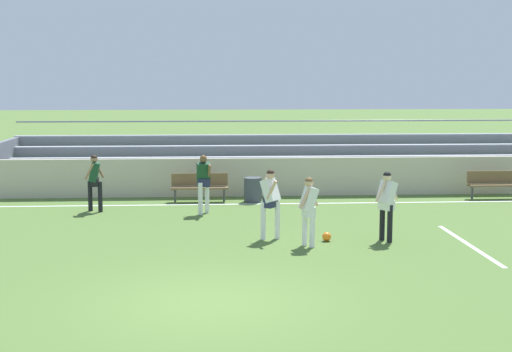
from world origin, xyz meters
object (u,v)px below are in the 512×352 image
(player_white_overlapping, at_px, (270,198))
(soccer_ball, at_px, (327,237))
(bench_near_bin, at_px, (495,182))
(player_white_challenging, at_px, (387,200))
(player_white_on_ball, at_px, (309,206))
(player_dark_dropping_back, at_px, (204,179))
(trash_bin, at_px, (253,190))
(bench_far_left, at_px, (200,185))
(player_dark_trailing_run, at_px, (95,178))
(bleacher_stand, at_px, (316,159))

(player_white_overlapping, bearing_deg, soccer_ball, -13.71)
(bench_near_bin, relative_size, player_white_challenging, 1.06)
(player_white_on_ball, bearing_deg, player_white_overlapping, 134.57)
(player_white_overlapping, bearing_deg, player_dark_dropping_back, 115.12)
(player_dark_dropping_back, bearing_deg, bench_near_bin, 12.77)
(trash_bin, bearing_deg, bench_far_left, 174.92)
(player_white_overlapping, relative_size, player_dark_trailing_run, 1.02)
(player_white_challenging, relative_size, soccer_ball, 7.73)
(bleacher_stand, relative_size, player_dark_dropping_back, 13.13)
(player_white_on_ball, bearing_deg, player_dark_dropping_back, 119.60)
(trash_bin, height_order, player_white_challenging, player_white_challenging)
(bleacher_stand, distance_m, player_white_on_ball, 10.09)
(player_white_challenging, bearing_deg, bleacher_stand, 91.95)
(bench_far_left, bearing_deg, bench_near_bin, 0.00)
(trash_bin, bearing_deg, bleacher_stand, 54.47)
(player_dark_dropping_back, distance_m, player_dark_trailing_run, 3.26)
(trash_bin, relative_size, player_white_challenging, 0.46)
(bench_far_left, bearing_deg, trash_bin, -5.08)
(bench_far_left, xyz_separation_m, player_white_on_ball, (2.63, -6.53, 0.43))
(bench_far_left, bearing_deg, bleacher_stand, 38.85)
(player_white_overlapping, bearing_deg, player_white_on_ball, -45.43)
(bench_near_bin, height_order, player_white_on_ball, player_white_on_ball)
(bench_near_bin, xyz_separation_m, soccer_ball, (-6.51, -6.02, -0.44))
(trash_bin, bearing_deg, player_dark_trailing_run, -163.14)
(player_white_challenging, bearing_deg, player_white_on_ball, -167.90)
(trash_bin, height_order, player_white_on_ball, player_white_on_ball)
(player_white_on_ball, bearing_deg, player_dark_trailing_run, 139.08)
(bench_near_bin, bearing_deg, player_white_overlapping, -144.09)
(bench_far_left, relative_size, player_dark_dropping_back, 1.05)
(bleacher_stand, xyz_separation_m, player_white_on_ball, (-1.62, -9.96, 0.02))
(bleacher_stand, relative_size, player_white_on_ball, 13.78)
(player_dark_trailing_run, bearing_deg, bleacher_stand, 34.46)
(trash_bin, bearing_deg, bench_near_bin, 1.09)
(player_dark_dropping_back, bearing_deg, bench_far_left, 93.98)
(trash_bin, relative_size, player_white_overlapping, 0.45)
(player_white_on_ball, bearing_deg, player_white_challenging, 12.10)
(bench_far_left, height_order, player_white_on_ball, player_white_on_ball)
(bench_near_bin, xyz_separation_m, player_white_challenging, (-5.09, -6.11, 0.47))
(player_white_on_ball, xyz_separation_m, player_dark_dropping_back, (-2.49, 4.37, 0.06))
(bench_far_left, distance_m, trash_bin, 1.71)
(bench_near_bin, bearing_deg, player_dark_dropping_back, -167.23)
(trash_bin, xyz_separation_m, soccer_ball, (1.45, -5.87, -0.28))
(bench_far_left, relative_size, player_white_challenging, 1.06)
(bench_near_bin, distance_m, bench_far_left, 9.66)
(bleacher_stand, bearing_deg, player_dark_trailing_run, -145.54)
(bench_far_left, bearing_deg, player_white_on_ball, -68.03)
(bleacher_stand, xyz_separation_m, player_dark_trailing_run, (-7.31, -5.02, 0.05))
(bench_near_bin, bearing_deg, bench_far_left, 180.00)
(player_dark_dropping_back, bearing_deg, player_dark_trailing_run, 170.06)
(player_white_on_ball, height_order, player_white_challenging, player_white_challenging)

